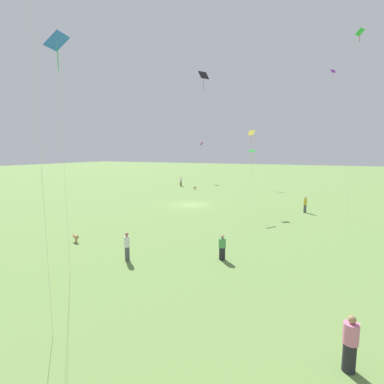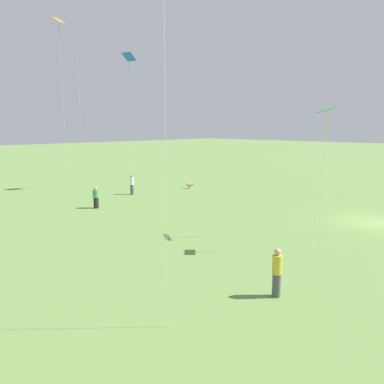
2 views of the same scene
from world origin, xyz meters
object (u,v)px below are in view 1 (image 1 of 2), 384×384
(kite_5, at_px, (251,134))
(kite_6, at_px, (359,49))
(person_0, at_px, (305,205))
(dog_0, at_px, (195,187))
(kite_2, at_px, (333,80))
(kite_8, at_px, (204,79))
(kite_7, at_px, (57,49))
(person_3, at_px, (222,248))
(kite_1, at_px, (252,153))
(person_4, at_px, (350,344))
(person_2, at_px, (181,182))
(person_1, at_px, (127,246))
(kite_3, at_px, (202,145))
(dog_1, at_px, (76,237))

(kite_5, distance_m, kite_6, 28.82)
(person_0, bearing_deg, dog_0, -73.87)
(kite_2, distance_m, kite_5, 16.56)
(kite_8, bearing_deg, kite_7, -97.93)
(person_3, relative_size, dog_0, 1.89)
(kite_1, xyz_separation_m, kite_2, (-26.81, 7.46, 12.59))
(dog_0, bearing_deg, person_4, -42.36)
(person_2, relative_size, kite_2, 0.08)
(person_0, height_order, kite_1, kite_1)
(person_0, xyz_separation_m, person_1, (20.08, -8.75, 0.00))
(dog_0, bearing_deg, person_0, -17.35)
(kite_1, bearing_deg, person_0, 13.52)
(person_3, relative_size, kite_5, 0.15)
(kite_6, xyz_separation_m, dog_0, (-14.46, -23.30, -15.80))
(person_2, relative_size, person_4, 0.98)
(kite_3, height_order, kite_7, kite_7)
(person_2, xyz_separation_m, kite_6, (17.63, 27.71, 15.26))
(kite_7, bearing_deg, kite_1, -160.93)
(person_0, bearing_deg, kite_1, -27.62)
(kite_1, xyz_separation_m, kite_3, (-26.97, -17.62, 1.50))
(kite_3, bearing_deg, person_1, 66.81)
(person_1, bearing_deg, kite_6, 126.67)
(person_3, relative_size, dog_1, 2.32)
(kite_7, xyz_separation_m, dog_0, (-35.90, -8.46, -11.57))
(person_0, height_order, person_1, person_1)
(person_0, relative_size, person_4, 0.98)
(person_1, distance_m, kite_5, 43.21)
(person_0, relative_size, kite_5, 0.17)
(kite_6, bearing_deg, person_0, -27.49)
(person_0, bearing_deg, kite_5, -101.65)
(person_1, bearing_deg, dog_0, 178.39)
(kite_7, relative_size, dog_1, 18.43)
(person_3, xyz_separation_m, dog_0, (-30.67, -15.74, -0.44))
(person_3, bearing_deg, kite_6, -16.66)
(dog_0, bearing_deg, kite_1, -29.80)
(kite_5, height_order, kite_7, kite_7)
(kite_7, bearing_deg, person_1, 174.38)
(dog_1, bearing_deg, person_2, 41.40)
(person_0, xyz_separation_m, dog_0, (-13.21, -19.24, -0.57))
(person_0, bearing_deg, kite_3, -87.16)
(person_3, xyz_separation_m, dog_1, (1.12, -11.11, -0.37))
(kite_3, relative_size, dog_1, 12.56)
(kite_1, xyz_separation_m, kite_7, (21.49, -5.01, 5.43))
(person_0, height_order, dog_0, person_0)
(dog_1, bearing_deg, dog_0, 35.19)
(person_2, distance_m, person_3, 39.38)
(kite_5, height_order, kite_6, kite_6)
(person_1, relative_size, person_4, 0.99)
(dog_0, bearing_deg, person_2, 161.46)
(person_4, xyz_separation_m, kite_6, (-23.61, 0.87, 15.24))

